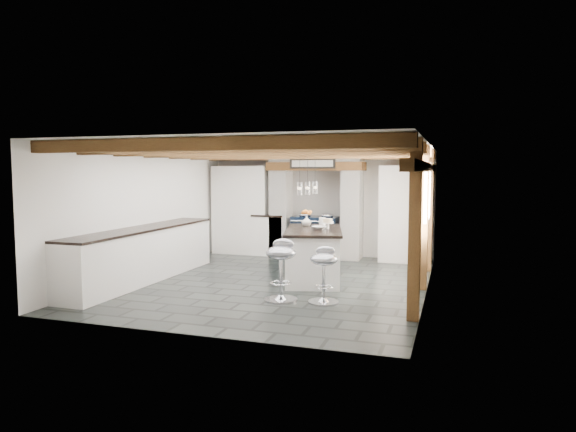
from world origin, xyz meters
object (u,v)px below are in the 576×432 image
(bar_stool_far, at_px, (281,263))
(bar_stool_near, at_px, (324,268))
(range_cooker, at_px, (316,236))
(kitchen_island, at_px, (314,254))

(bar_stool_far, bearing_deg, bar_stool_near, -7.65)
(range_cooker, distance_m, kitchen_island, 2.40)
(range_cooker, height_order, kitchen_island, kitchen_island)
(kitchen_island, height_order, bar_stool_near, kitchen_island)
(bar_stool_near, relative_size, bar_stool_far, 0.90)
(kitchen_island, distance_m, bar_stool_far, 1.55)
(range_cooker, height_order, bar_stool_near, range_cooker)
(kitchen_island, bearing_deg, bar_stool_far, -106.67)
(bar_stool_near, height_order, bar_stool_far, bar_stool_far)
(bar_stool_far, bearing_deg, range_cooker, 83.76)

